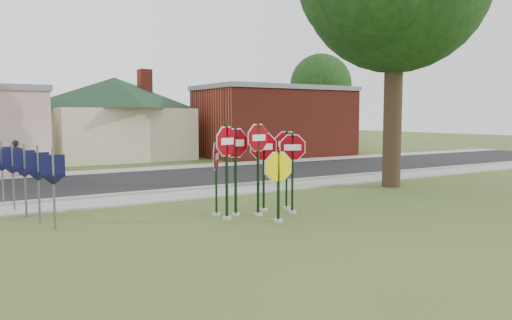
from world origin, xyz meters
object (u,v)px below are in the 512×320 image
stop_sign_center (258,155)px  stop_sign_yellow (278,178)px  stop_sign_left (227,158)px  pedestrian (16,158)px

stop_sign_center → stop_sign_yellow: bearing=-90.1°
stop_sign_yellow → stop_sign_left: size_ratio=0.76×
stop_sign_left → pedestrian: stop_sign_left is taller
stop_sign_left → pedestrian: bearing=106.1°
stop_sign_center → stop_sign_left: size_ratio=1.02×
stop_sign_center → pedestrian: 14.00m
stop_sign_yellow → stop_sign_left: stop_sign_left is taller
stop_sign_center → pedestrian: size_ratio=1.67×
stop_sign_left → pedestrian: (-3.78, 13.12, -0.79)m
stop_sign_left → stop_sign_center: bearing=-1.4°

